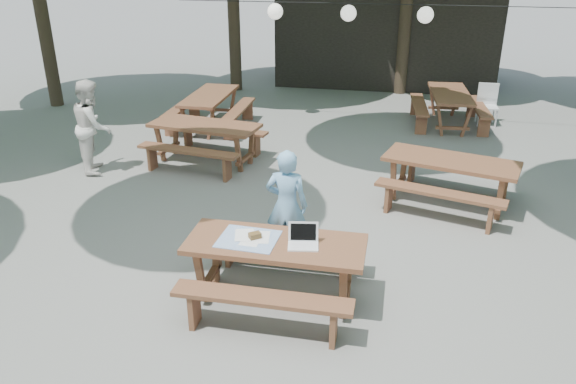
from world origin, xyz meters
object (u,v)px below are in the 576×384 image
(woman, at_px, (287,205))
(second_person, at_px, (93,126))
(plastic_chair, at_px, (486,113))
(main_picnic_table, at_px, (276,270))
(picnic_table_nw, at_px, (206,143))

(woman, height_order, second_person, second_person)
(plastic_chair, bearing_deg, second_person, -150.49)
(main_picnic_table, height_order, picnic_table_nw, same)
(main_picnic_table, height_order, second_person, second_person)
(second_person, bearing_deg, picnic_table_nw, -90.65)
(picnic_table_nw, height_order, second_person, second_person)
(main_picnic_table, distance_m, picnic_table_nw, 4.63)
(picnic_table_nw, height_order, plastic_chair, plastic_chair)
(main_picnic_table, bearing_deg, second_person, 140.77)
(second_person, distance_m, plastic_chair, 8.42)
(woman, xyz_separation_m, second_person, (-3.98, 2.34, 0.08))
(picnic_table_nw, distance_m, second_person, 2.00)
(woman, bearing_deg, plastic_chair, -115.89)
(woman, distance_m, plastic_chair, 7.40)
(picnic_table_nw, height_order, woman, woman)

